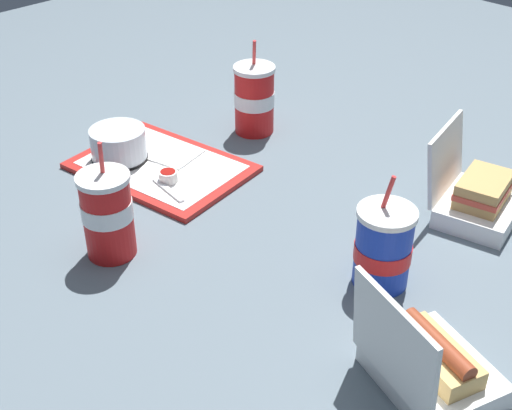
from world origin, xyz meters
TOP-DOWN VIEW (x-y plane):
  - ground_plane at (0.00, 0.00)m, footprint 3.20×3.20m
  - food_tray at (0.34, 0.01)m, footprint 0.40×0.31m
  - cake_container at (0.43, 0.06)m, footprint 0.13×0.13m
  - ketchup_cup at (0.28, 0.04)m, footprint 0.04×0.04m
  - napkin_stack at (0.35, -0.04)m, footprint 0.12×0.12m
  - plastic_fork at (0.25, 0.07)m, footprint 0.11×0.03m
  - clamshell_hotdog_center at (-0.43, 0.13)m, footprint 0.22×0.21m
  - clamshell_sandwich_right at (-0.24, -0.32)m, footprint 0.20×0.21m
  - soda_cup_right at (0.17, 0.26)m, footprint 0.10×0.10m
  - soda_cup_front at (-0.23, -0.02)m, footprint 0.10×0.10m
  - soda_cup_left at (0.33, -0.27)m, footprint 0.10×0.10m

SIDE VIEW (x-z plane):
  - ground_plane at x=0.00m, z-range 0.00..0.00m
  - food_tray at x=0.34m, z-range 0.00..0.01m
  - napkin_stack at x=0.35m, z-range 0.01..0.02m
  - plastic_fork at x=0.25m, z-range 0.01..0.02m
  - ketchup_cup at x=0.28m, z-range 0.01..0.04m
  - clamshell_hotdog_center at x=-0.43m, z-range -0.05..0.13m
  - clamshell_sandwich_right at x=-0.24m, z-range -0.04..0.13m
  - cake_container at x=0.43m, z-range 0.01..0.08m
  - soda_cup_front at x=-0.23m, z-range -0.03..0.18m
  - soda_cup_left at x=0.33m, z-range -0.03..0.20m
  - soda_cup_right at x=0.17m, z-range -0.03..0.20m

